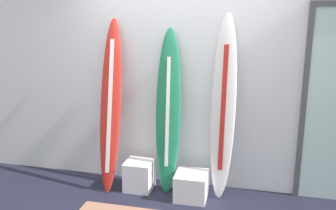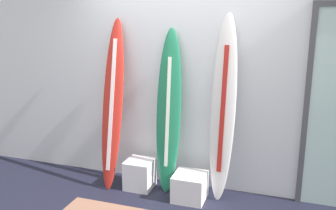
{
  "view_description": "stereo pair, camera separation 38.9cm",
  "coord_description": "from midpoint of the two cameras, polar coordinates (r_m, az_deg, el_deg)",
  "views": [
    {
      "loc": [
        0.87,
        -3.2,
        2.18
      ],
      "look_at": [
        -0.12,
        0.95,
        1.07
      ],
      "focal_mm": 41.26,
      "sensor_mm": 36.0,
      "label": 1
    },
    {
      "loc": [
        1.24,
        -3.09,
        2.18
      ],
      "look_at": [
        -0.12,
        0.95,
        1.07
      ],
      "focal_mm": 41.26,
      "sensor_mm": 36.0,
      "label": 2
    }
  ],
  "objects": [
    {
      "name": "wall_back",
      "position": [
        4.63,
        5.24,
        4.87
      ],
      "size": [
        7.2,
        0.2,
        2.8
      ],
      "primitive_type": "cube",
      "color": "silver",
      "rests_on": "ground"
    },
    {
      "name": "surfboard_crimson",
      "position": [
        4.63,
        -5.81,
        -0.19
      ],
      "size": [
        0.26,
        0.48,
        2.03
      ],
      "color": "red",
      "rests_on": "ground"
    },
    {
      "name": "surfboard_emerald",
      "position": [
        4.49,
        2.58,
        -1.23
      ],
      "size": [
        0.3,
        0.33,
        1.93
      ],
      "color": "#1D734D",
      "rests_on": "ground"
    },
    {
      "name": "surfboard_ivory",
      "position": [
        4.35,
        10.7,
        -0.84
      ],
      "size": [
        0.3,
        0.33,
        2.1
      ],
      "color": "silver",
      "rests_on": "ground"
    },
    {
      "name": "display_block_left",
      "position": [
        4.54,
        5.74,
        -11.98
      ],
      "size": [
        0.36,
        0.36,
        0.31
      ],
      "color": "white",
      "rests_on": "ground"
    },
    {
      "name": "display_block_center",
      "position": [
        4.77,
        -1.84,
        -10.2
      ],
      "size": [
        0.32,
        0.32,
        0.36
      ],
      "color": "white",
      "rests_on": "ground"
    }
  ]
}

